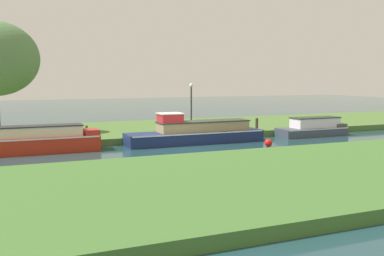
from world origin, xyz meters
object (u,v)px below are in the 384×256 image
Objects in this scene: slate_cruiser at (314,128)px; channel_buoy at (268,143)px; red_narrowboat at (33,141)px; mooring_post_far at (87,132)px; navy_barge at (196,133)px; lamp_post at (191,102)px; mooring_post_near at (257,124)px.

slate_cruiser is 6.00m from channel_buoy.
mooring_post_far is (2.89, 1.22, 0.15)m from red_narrowboat.
navy_barge is 2.68× the size of lamp_post.
lamp_post reaches higher than red_narrowboat.
mooring_post_far is (-14.53, 1.22, 0.26)m from slate_cruiser.
mooring_post_near reaches higher than channel_buoy.
mooring_post_near is (-3.60, 1.22, 0.27)m from slate_cruiser.
navy_barge is at bearing -165.82° from mooring_post_near.
slate_cruiser is 14.58m from mooring_post_far.
navy_barge reaches higher than red_narrowboat.
mooring_post_far is (-10.93, 0.00, -0.01)m from mooring_post_near.
lamp_post reaches higher than channel_buoy.
lamp_post is (-7.91, 1.95, 1.79)m from slate_cruiser.
channel_buoy is at bearing -112.71° from mooring_post_near.
navy_barge reaches higher than mooring_post_far.
slate_cruiser is 1.56× the size of lamp_post.
red_narrowboat is at bearing -168.38° from lamp_post.
mooring_post_far is 10.10m from channel_buoy.
lamp_post is at bearing 170.33° from mooring_post_near.
mooring_post_near is (4.31, -0.74, -1.52)m from lamp_post.
mooring_post_near is at bearing -9.67° from lamp_post.
navy_barge is 4.23m from channel_buoy.
slate_cruiser is at bearing -4.80° from mooring_post_far.
navy_barge is at bearing -11.30° from mooring_post_far.
red_narrowboat reaches higher than mooring_post_near.
slate_cruiser is 8.34m from lamp_post.
channel_buoy is (3.14, -2.82, -0.38)m from navy_barge.
channel_buoy is (-5.29, -2.82, -0.30)m from slate_cruiser.
navy_barge reaches higher than channel_buoy.
red_narrowboat is 8.69× the size of mooring_post_far.
lamp_post is at bearing 166.13° from slate_cruiser.
lamp_post is 5.83m from channel_buoy.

